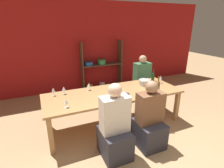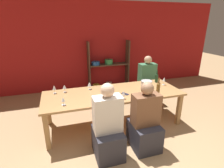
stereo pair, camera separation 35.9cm
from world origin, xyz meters
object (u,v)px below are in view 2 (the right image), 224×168
at_px(wine_bottle_green, 157,78).
at_px(wine_glass_empty_a, 63,100).
at_px(dining_table, 113,96).
at_px(wine_glass_red_b, 90,84).
at_px(mixing_bowl, 147,83).
at_px(wine_glass_white_a, 64,87).
at_px(wine_bottle_dark, 108,94).
at_px(person_far_a, 146,85).
at_px(shelf_unit, 107,70).
at_px(wine_bottle_amber, 158,89).
at_px(wine_glass_red_a, 124,93).
at_px(person_near_a, 108,131).
at_px(wine_glass_empty_c, 164,79).
at_px(person_near_b, 145,125).
at_px(wine_glass_empty_b, 54,88).
at_px(cell_phone, 125,94).

xyz_separation_m(wine_bottle_green, wine_glass_empty_a, (-2.17, -0.59, -0.01)).
bearing_deg(dining_table, wine_glass_empty_a, -164.31).
bearing_deg(dining_table, wine_glass_red_b, 142.45).
bearing_deg(mixing_bowl, wine_bottle_green, 25.03).
height_order(wine_bottle_green, wine_glass_white_a, wine_bottle_green).
distance_m(wine_bottle_dark, person_far_a, 1.84).
bearing_deg(wine_glass_red_b, shelf_unit, 63.82).
relative_size(mixing_bowl, wine_glass_red_b, 1.61).
bearing_deg(person_far_a, wine_bottle_amber, 70.83).
xyz_separation_m(wine_glass_red_a, person_near_a, (-0.46, -0.52, -0.38)).
bearing_deg(wine_bottle_amber, wine_glass_white_a, 157.45).
relative_size(wine_glass_red_b, person_far_a, 0.12).
height_order(dining_table, person_near_a, person_near_a).
bearing_deg(wine_glass_empty_c, person_near_b, -135.12).
bearing_deg(dining_table, shelf_unit, 77.51).
height_order(wine_bottle_dark, wine_glass_white_a, wine_bottle_dark).
xyz_separation_m(wine_glass_red_a, wine_glass_red_b, (-0.52, 0.67, -0.00)).
distance_m(mixing_bowl, wine_glass_red_b, 1.26).
distance_m(wine_bottle_dark, wine_bottle_amber, 0.98).
relative_size(dining_table, wine_bottle_amber, 7.83).
bearing_deg(person_near_b, wine_glass_empty_b, 140.68).
relative_size(shelf_unit, wine_glass_empty_a, 10.32).
distance_m(wine_glass_white_a, cell_phone, 1.23).
relative_size(wine_glass_empty_c, person_near_b, 0.15).
bearing_deg(person_near_a, wine_glass_empty_c, 30.85).
distance_m(wine_glass_red_a, wine_glass_red_b, 0.85).
relative_size(wine_glass_empty_c, person_far_a, 0.14).
bearing_deg(person_near_b, wine_glass_empty_c, 44.88).
relative_size(shelf_unit, person_near_a, 1.21).
distance_m(shelf_unit, cell_phone, 2.35).
relative_size(wine_glass_white_a, wine_glass_empty_c, 0.88).
height_order(shelf_unit, wine_bottle_green, shelf_unit).
bearing_deg(person_far_a, wine_glass_red_b, 17.34).
height_order(dining_table, wine_bottle_amber, wine_bottle_amber).
distance_m(dining_table, person_far_a, 1.49).
distance_m(mixing_bowl, wine_glass_red_a, 0.88).
distance_m(mixing_bowl, wine_bottle_amber, 0.55).
xyz_separation_m(shelf_unit, cell_phone, (-0.29, -2.33, 0.14)).
xyz_separation_m(wine_glass_empty_a, wine_glass_empty_c, (2.23, 0.38, 0.03)).
distance_m(wine_glass_empty_a, wine_glass_empty_c, 2.27).
xyz_separation_m(wine_glass_white_a, wine_glass_red_b, (0.52, 0.01, -0.00)).
xyz_separation_m(mixing_bowl, wine_glass_white_a, (-1.77, 0.17, 0.05)).
height_order(shelf_unit, wine_glass_empty_b, shelf_unit).
relative_size(mixing_bowl, wine_glass_empty_c, 1.39).
xyz_separation_m(wine_bottle_amber, wine_glass_red_a, (-0.69, 0.05, -0.03)).
height_order(cell_phone, person_near_b, person_near_b).
distance_m(wine_bottle_green, wine_glass_white_a, 2.12).
xyz_separation_m(dining_table, wine_bottle_green, (1.17, 0.31, 0.18)).
distance_m(wine_glass_empty_c, person_near_b, 1.41).
distance_m(dining_table, wine_glass_red_b, 0.57).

